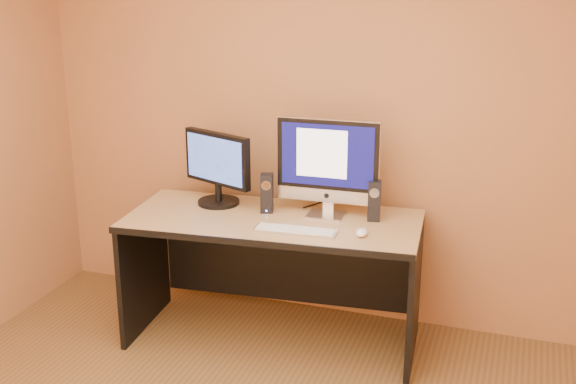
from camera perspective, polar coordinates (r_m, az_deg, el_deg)
name	(u,v)px	position (r m, az deg, el deg)	size (l,w,h in m)	color
walls	(199,229)	(2.80, -7.06, -2.90)	(4.00, 4.00, 2.60)	#A66843
desk	(273,280)	(4.48, -1.19, -6.99)	(1.76, 0.77, 0.81)	tan
imac	(327,168)	(4.29, 3.08, 1.94)	(0.63, 0.23, 0.61)	silver
second_monitor	(218,169)	(4.54, -5.58, 1.84)	(0.53, 0.26, 0.46)	black
speaker_left	(267,193)	(4.41, -1.68, -0.09)	(0.07, 0.08, 0.24)	black
speaker_right	(374,201)	(4.29, 6.84, -0.69)	(0.07, 0.08, 0.24)	black
keyboard	(295,230)	(4.11, 0.58, -3.04)	(0.47, 0.13, 0.02)	silver
mouse	(362,232)	(4.07, 5.84, -3.18)	(0.06, 0.11, 0.04)	white
cable_a	(333,207)	(4.52, 3.57, -1.20)	(0.01, 0.01, 0.24)	black
cable_b	(314,204)	(4.57, 2.10, -0.98)	(0.01, 0.01, 0.20)	black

